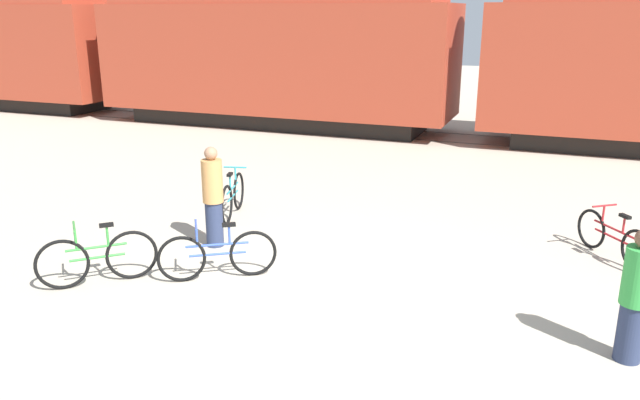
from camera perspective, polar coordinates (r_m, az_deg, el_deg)
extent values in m
plane|color=#B2A893|center=(8.63, 0.10, -9.71)|extent=(80.00, 80.00, 0.00)
cube|color=black|center=(22.08, -4.07, 7.53)|extent=(10.24, 2.37, 0.55)
cube|color=#9E3823|center=(21.84, -4.19, 12.82)|extent=(12.18, 3.17, 3.53)
cylinder|color=#9E3823|center=(21.78, -4.29, 17.46)|extent=(11.21, 3.01, 3.01)
cube|color=#4C4238|center=(19.54, 12.79, 5.12)|extent=(63.64, 0.07, 0.01)
cube|color=#4C4238|center=(20.93, 13.41, 5.85)|extent=(63.64, 0.07, 0.01)
torus|color=black|center=(11.51, 23.54, -2.42)|extent=(0.44, 0.57, 0.67)
torus|color=black|center=(10.77, 26.99, -4.16)|extent=(0.44, 0.57, 0.67)
cylinder|color=#A31E23|center=(11.08, 25.32, -2.43)|extent=(0.59, 0.76, 0.04)
cylinder|color=#A31E23|center=(11.12, 25.23, -3.11)|extent=(0.54, 0.70, 0.04)
cylinder|color=#A31E23|center=(10.91, 26.03, -2.04)|extent=(0.04, 0.04, 0.28)
cube|color=black|center=(10.87, 26.12, -1.35)|extent=(0.18, 0.21, 0.05)
cylinder|color=#A31E23|center=(11.24, 24.48, -1.23)|extent=(0.04, 0.04, 0.31)
cylinder|color=#A31E23|center=(11.19, 24.57, -0.47)|extent=(0.39, 0.30, 0.03)
torus|color=black|center=(9.72, -22.51, -5.48)|extent=(0.58, 0.56, 0.76)
torus|color=black|center=(9.74, -16.82, -4.83)|extent=(0.58, 0.56, 0.76)
cylinder|color=#338C38|center=(9.65, -19.77, -4.08)|extent=(0.64, 0.62, 0.04)
cylinder|color=#338C38|center=(9.70, -19.68, -4.96)|extent=(0.58, 0.56, 0.04)
cylinder|color=#338C38|center=(9.60, -18.86, -3.08)|extent=(0.04, 0.04, 0.32)
cube|color=black|center=(9.55, -18.95, -2.18)|extent=(0.20, 0.20, 0.05)
cylinder|color=#338C38|center=(9.59, -21.46, -3.27)|extent=(0.04, 0.04, 0.35)
cylinder|color=#338C38|center=(9.53, -21.57, -2.27)|extent=(0.34, 0.35, 0.03)
torus|color=black|center=(12.71, -7.44, 0.84)|extent=(0.25, 0.74, 0.75)
torus|color=black|center=(11.82, -8.51, -0.44)|extent=(0.25, 0.74, 0.75)
cylinder|color=teal|center=(12.21, -7.99, 1.09)|extent=(0.25, 0.82, 0.04)
cylinder|color=teal|center=(12.25, -7.97, 0.38)|extent=(0.23, 0.75, 0.04)
cylinder|color=teal|center=(12.01, -8.22, 1.60)|extent=(0.04, 0.04, 0.32)
cube|color=black|center=(11.97, -8.25, 2.33)|extent=(0.13, 0.21, 0.05)
cylinder|color=teal|center=(12.41, -7.74, 2.20)|extent=(0.04, 0.04, 0.35)
cylinder|color=teal|center=(12.37, -7.77, 2.99)|extent=(0.45, 0.15, 0.03)
torus|color=black|center=(9.45, -12.54, -5.29)|extent=(0.62, 0.44, 0.72)
torus|color=black|center=(9.49, -6.13, -4.87)|extent=(0.62, 0.44, 0.72)
cylinder|color=#3351B7|center=(9.39, -9.38, -4.05)|extent=(0.79, 0.55, 0.04)
cylinder|color=#3351B7|center=(9.44, -9.34, -4.90)|extent=(0.72, 0.50, 0.04)
cylinder|color=#3351B7|center=(9.35, -8.29, -3.11)|extent=(0.04, 0.04, 0.30)
cube|color=black|center=(9.30, -8.33, -2.24)|extent=(0.21, 0.18, 0.05)
cylinder|color=#3351B7|center=(9.32, -11.22, -3.21)|extent=(0.04, 0.04, 0.33)
cylinder|color=#3351B7|center=(9.27, -11.27, -2.24)|extent=(0.28, 0.40, 0.03)
cylinder|color=#283351|center=(8.09, 26.50, -10.76)|extent=(0.30, 0.30, 0.71)
cylinder|color=green|center=(7.81, 27.16, -6.24)|extent=(0.35, 0.35, 0.67)
cylinder|color=#283351|center=(10.76, -9.63, -2.16)|extent=(0.30, 0.30, 0.78)
cylinder|color=tan|center=(10.54, -9.83, 1.72)|extent=(0.35, 0.35, 0.73)
sphere|color=#A37556|center=(10.43, -9.96, 4.23)|extent=(0.22, 0.22, 0.22)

